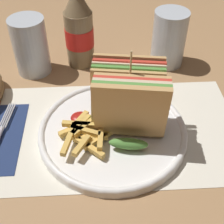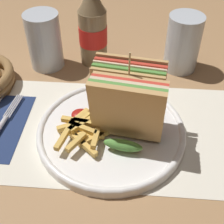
% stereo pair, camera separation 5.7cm
% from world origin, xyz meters
% --- Properties ---
extents(ground_plane, '(4.00, 4.00, 0.00)m').
position_xyz_m(ground_plane, '(0.00, 0.00, 0.00)').
color(ground_plane, '#9E754C').
extents(placemat, '(0.47, 0.28, 0.00)m').
position_xyz_m(placemat, '(0.01, -0.01, 0.00)').
color(placemat, silver).
rests_on(placemat, ground_plane).
extents(plate_main, '(0.28, 0.28, 0.02)m').
position_xyz_m(plate_main, '(0.01, -0.02, 0.01)').
color(plate_main, white).
rests_on(plate_main, ground_plane).
extents(club_sandwich, '(0.13, 0.12, 0.16)m').
position_xyz_m(club_sandwich, '(0.03, -0.02, 0.08)').
color(club_sandwich, tan).
rests_on(club_sandwich, plate_main).
extents(fries_pile, '(0.11, 0.11, 0.02)m').
position_xyz_m(fries_pile, '(-0.04, -0.04, 0.03)').
color(fries_pile, gold).
rests_on(fries_pile, plate_main).
extents(ketchup_blob, '(0.04, 0.03, 0.01)m').
position_xyz_m(ketchup_blob, '(-0.05, 0.00, 0.03)').
color(ketchup_blob, maroon).
rests_on(ketchup_blob, plate_main).
extents(coke_bottle_near, '(0.07, 0.07, 0.21)m').
position_xyz_m(coke_bottle_near, '(-0.06, 0.22, 0.09)').
color(coke_bottle_near, '#7A6647').
rests_on(coke_bottle_near, ground_plane).
extents(glass_near, '(0.08, 0.08, 0.13)m').
position_xyz_m(glass_near, '(0.15, 0.21, 0.07)').
color(glass_near, silver).
rests_on(glass_near, ground_plane).
extents(glass_far, '(0.08, 0.08, 0.13)m').
position_xyz_m(glass_far, '(-0.16, 0.20, 0.06)').
color(glass_far, silver).
rests_on(glass_far, ground_plane).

